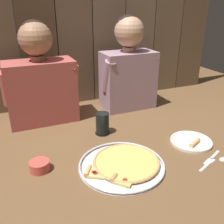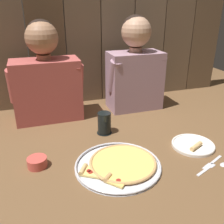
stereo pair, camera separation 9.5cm
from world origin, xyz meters
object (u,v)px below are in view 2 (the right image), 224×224
object	(u,v)px
diner_left	(46,76)
dipping_bowl	(37,162)
drinking_glass	(104,123)
diner_right	(135,66)
dinner_plate	(193,145)
pizza_tray	(120,164)

from	to	relation	value
diner_left	dipping_bowl	bearing A→B (deg)	-101.57
drinking_glass	diner_left	bearing A→B (deg)	131.50
diner_right	dipping_bowl	bearing A→B (deg)	-142.91
dinner_plate	dipping_bowl	size ratio (longest dim) A/B	2.45
dinner_plate	diner_right	size ratio (longest dim) A/B	0.35
drinking_glass	diner_right	bearing A→B (deg)	44.87
diner_left	drinking_glass	bearing A→B (deg)	-48.50
dipping_bowl	diner_left	size ratio (longest dim) A/B	0.15
dinner_plate	diner_left	bearing A→B (deg)	138.14
drinking_glass	diner_left	world-z (taller)	diner_left
pizza_tray	dipping_bowl	world-z (taller)	dipping_bowl
pizza_tray	diner_right	world-z (taller)	diner_right
diner_left	pizza_tray	bearing A→B (deg)	-68.84
pizza_tray	dipping_bowl	size ratio (longest dim) A/B	4.39
pizza_tray	drinking_glass	xyz separation A→B (m)	(0.03, 0.32, 0.05)
dinner_plate	diner_right	xyz separation A→B (m)	(-0.08, 0.59, 0.28)
drinking_glass	diner_left	distance (m)	0.46
dinner_plate	drinking_glass	bearing A→B (deg)	143.78
dinner_plate	diner_left	world-z (taller)	diner_left
dinner_plate	diner_left	size ratio (longest dim) A/B	0.36
dipping_bowl	diner_right	size ratio (longest dim) A/B	0.14
diner_left	diner_right	size ratio (longest dim) A/B	0.97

